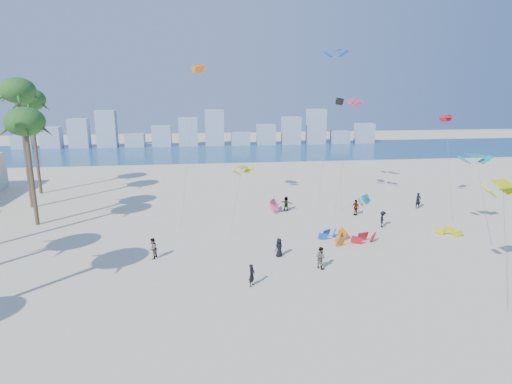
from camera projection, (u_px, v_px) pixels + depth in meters
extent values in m
plane|color=beige|center=(239.00, 335.00, 25.07)|extent=(220.00, 220.00, 0.00)
plane|color=navy|center=(210.00, 151.00, 94.43)|extent=(220.00, 220.00, 0.00)
imported|color=black|center=(252.00, 275.00, 31.03)|extent=(0.66, 0.72, 1.64)
imported|color=gray|center=(320.00, 258.00, 34.02)|extent=(1.03, 1.08, 1.76)
imported|color=black|center=(279.00, 247.00, 36.38)|extent=(0.92, 0.87, 1.59)
imported|color=gray|center=(356.00, 207.00, 48.00)|extent=(0.83, 1.12, 1.77)
imported|color=black|center=(383.00, 219.00, 43.92)|extent=(1.02, 1.24, 1.67)
imported|color=gray|center=(286.00, 204.00, 49.80)|extent=(1.46, 1.36, 1.64)
imported|color=black|center=(418.00, 201.00, 50.61)|extent=(0.74, 0.55, 1.87)
imported|color=gray|center=(153.00, 249.00, 35.89)|extent=(0.93, 1.04, 1.77)
cylinder|color=#595959|center=(236.00, 202.00, 41.89)|extent=(1.55, 2.96, 6.18)
cylinder|color=#595959|center=(345.00, 156.00, 49.13)|extent=(2.79, 2.94, 12.43)
cylinder|color=#595959|center=(484.00, 200.00, 39.59)|extent=(0.55, 3.15, 7.74)
cylinder|color=#595959|center=(189.00, 145.00, 44.61)|extent=(2.14, 5.67, 16.09)
cylinder|color=#595959|center=(341.00, 155.00, 49.95)|extent=(0.59, 4.28, 12.50)
cylinder|color=#595959|center=(327.00, 129.00, 50.86)|extent=(2.58, 4.09, 18.01)
cylinder|color=#595959|center=(449.00, 166.00, 47.82)|extent=(1.34, 5.61, 10.67)
cylinder|color=#595959|center=(505.00, 246.00, 28.51)|extent=(1.28, 3.73, 7.51)
cylinder|color=brown|center=(31.00, 175.00, 43.66)|extent=(0.40, 0.40, 10.56)
ellipsoid|color=#27581F|center=(25.00, 122.00, 42.40)|extent=(3.80, 3.80, 2.85)
cylinder|color=brown|center=(25.00, 151.00, 49.69)|extent=(0.40, 0.40, 13.46)
ellipsoid|color=#27581F|center=(18.00, 90.00, 48.09)|extent=(3.80, 3.80, 2.85)
cylinder|color=brown|center=(36.00, 148.00, 56.41)|extent=(0.40, 0.40, 12.25)
ellipsoid|color=#27581F|center=(30.00, 100.00, 54.95)|extent=(3.80, 3.80, 2.85)
cube|color=#9EADBF|center=(23.00, 142.00, 98.58)|extent=(4.40, 3.00, 3.00)
cube|color=#9EADBF|center=(51.00, 138.00, 99.12)|extent=(4.40, 3.00, 4.80)
cube|color=#9EADBF|center=(79.00, 133.00, 99.66)|extent=(4.40, 3.00, 6.60)
cube|color=#9EADBF|center=(107.00, 129.00, 100.20)|extent=(4.40, 3.00, 8.40)
cube|color=#9EADBF|center=(135.00, 140.00, 101.60)|extent=(4.40, 3.00, 3.00)
cube|color=#9EADBF|center=(162.00, 136.00, 102.15)|extent=(4.40, 3.00, 4.80)
cube|color=#9EADBF|center=(188.00, 132.00, 102.69)|extent=(4.40, 3.00, 6.60)
cube|color=#9EADBF|center=(214.00, 128.00, 103.23)|extent=(4.40, 3.00, 8.40)
cube|color=#9EADBF|center=(241.00, 139.00, 104.63)|extent=(4.40, 3.00, 3.00)
cube|color=#9EADBF|center=(266.00, 135.00, 105.17)|extent=(4.40, 3.00, 4.80)
cube|color=#9EADBF|center=(291.00, 130.00, 105.72)|extent=(4.40, 3.00, 6.60)
cube|color=#9EADBF|center=(316.00, 126.00, 106.26)|extent=(4.40, 3.00, 8.40)
cube|color=#9EADBF|center=(340.00, 137.00, 107.66)|extent=(4.40, 3.00, 3.00)
cube|color=#9EADBF|center=(364.00, 133.00, 108.20)|extent=(4.40, 3.00, 4.80)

